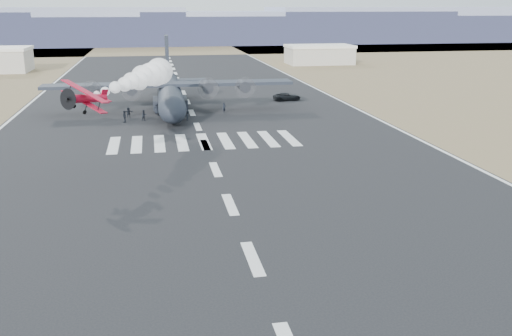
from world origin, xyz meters
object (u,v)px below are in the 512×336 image
object	(u,v)px
transport_aircraft	(170,92)
crew_g	(224,108)
aerobatic_biplane	(86,98)
crew_e	(157,109)
hangar_right	(319,54)
crew_b	(158,111)
crew_d	(124,117)
support_vehicle	(287,97)
crew_c	(188,116)
crew_h	(144,115)
crew_f	(128,112)
crew_a	(179,112)

from	to	relation	value
transport_aircraft	crew_g	size ratio (longest dim) A/B	23.00
aerobatic_biplane	crew_e	size ratio (longest dim) A/B	3.23
hangar_right	transport_aircraft	distance (m)	89.24
crew_g	crew_b	bearing A→B (deg)	152.18
transport_aircraft	crew_e	size ratio (longest dim) A/B	23.36
aerobatic_biplane	transport_aircraft	distance (m)	40.81
crew_g	crew_d	bearing A→B (deg)	165.68
hangar_right	support_vehicle	bearing A→B (deg)	-111.39
transport_aircraft	crew_c	distance (m)	11.03
support_vehicle	crew_c	distance (m)	26.49
crew_c	aerobatic_biplane	bearing A→B (deg)	-179.40
support_vehicle	crew_h	size ratio (longest dim) A/B	3.02
crew_f	crew_g	world-z (taller)	crew_g
transport_aircraft	crew_f	bearing A→B (deg)	-138.38
crew_e	crew_f	distance (m)	5.21
support_vehicle	crew_a	distance (m)	25.61
support_vehicle	crew_h	bearing A→B (deg)	110.59
crew_c	crew_h	world-z (taller)	crew_h
hangar_right	crew_f	bearing A→B (deg)	-125.16
crew_e	crew_a	bearing A→B (deg)	150.30
support_vehicle	crew_b	bearing A→B (deg)	106.46
crew_a	crew_e	distance (m)	4.95
transport_aircraft	crew_h	size ratio (longest dim) A/B	24.00
crew_b	crew_h	world-z (taller)	crew_h
crew_a	crew_g	bearing A→B (deg)	-157.57
crew_g	crew_c	bearing A→B (deg)	-172.63
crew_d	crew_g	bearing A→B (deg)	86.03
transport_aircraft	support_vehicle	xyz separation A→B (m)	(22.88, 6.25, -2.45)
crew_a	crew_f	world-z (taller)	crew_a
crew_f	hangar_right	bearing A→B (deg)	-126.94
crew_d	crew_e	world-z (taller)	crew_d
hangar_right	crew_b	size ratio (longest dim) A/B	11.65
support_vehicle	crew_f	bearing A→B (deg)	103.12
hangar_right	crew_g	xyz separation A→B (m)	(-40.53, -79.35, -2.08)
aerobatic_biplane	support_vehicle	size ratio (longest dim) A/B	1.10
crew_g	hangar_right	bearing A→B (deg)	31.11
transport_aircraft	crew_f	size ratio (longest dim) A/B	25.09
hangar_right	crew_a	world-z (taller)	hangar_right
crew_b	hangar_right	bearing A→B (deg)	121.26
crew_a	crew_d	distance (m)	9.23
crew_b	crew_c	distance (m)	6.51
crew_a	crew_c	world-z (taller)	crew_a
crew_b	crew_d	xyz separation A→B (m)	(-5.37, -4.45, 0.07)
crew_d	crew_g	xyz separation A→B (m)	(16.58, 5.23, -0.02)
crew_g	crew_h	xyz separation A→B (m)	(-13.52, -4.44, -0.04)
crew_c	crew_g	bearing A→B (deg)	-26.84
support_vehicle	crew_f	distance (m)	32.45
crew_b	crew_d	world-z (taller)	crew_d
crew_f	crew_h	world-z (taller)	crew_h
crew_a	crew_c	xyz separation A→B (m)	(1.27, -3.29, -0.12)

